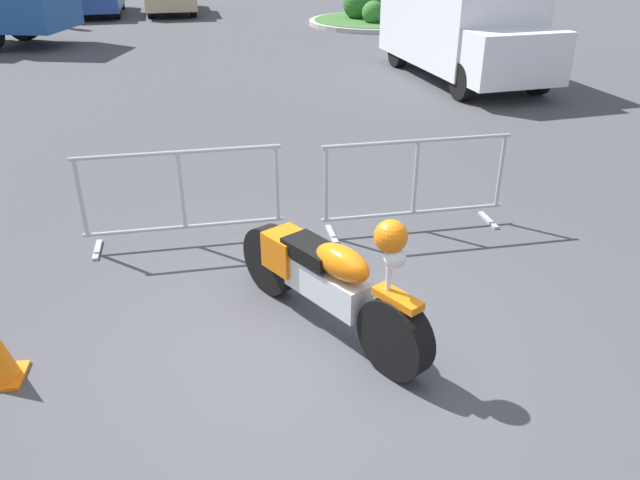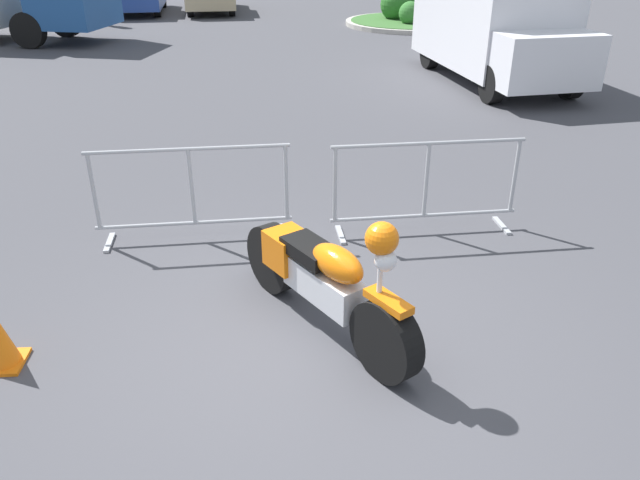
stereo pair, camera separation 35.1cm
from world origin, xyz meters
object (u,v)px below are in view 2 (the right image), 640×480
at_px(motorcycle, 324,279).
at_px(crowd_barrier_near, 192,193).
at_px(crowd_barrier_far, 426,187).
at_px(delivery_van, 495,21).

height_order(motorcycle, crowd_barrier_near, motorcycle).
bearing_deg(crowd_barrier_near, crowd_barrier_far, 0.00).
distance_m(motorcycle, crowd_barrier_near, 2.20).
bearing_deg(crowd_barrier_far, delivery_van, 67.08).
height_order(crowd_barrier_near, delivery_van, delivery_van).
height_order(crowd_barrier_far, delivery_van, delivery_van).
distance_m(crowd_barrier_near, delivery_van, 9.37).
relative_size(motorcycle, delivery_van, 0.39).
height_order(motorcycle, delivery_van, delivery_van).
bearing_deg(crowd_barrier_near, motorcycle, -54.48).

